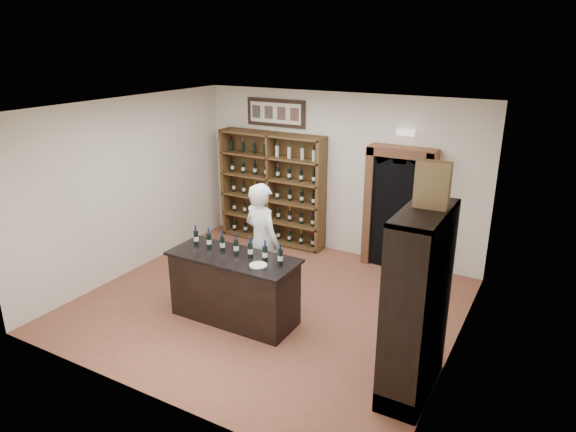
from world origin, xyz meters
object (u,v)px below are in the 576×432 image
object	(u,v)px
side_cabinet	(417,333)
wine_shelf	(273,188)
shopkeeper	(262,242)
tasting_counter	(234,288)
counter_bottle_0	(196,238)
wine_crate	(432,185)

from	to	relation	value
side_cabinet	wine_shelf	bearing A→B (deg)	139.79
shopkeeper	tasting_counter	bearing A→B (deg)	106.63
counter_bottle_0	wine_crate	distance (m)	3.69
wine_crate	counter_bottle_0	bearing A→B (deg)	173.29
tasting_counter	shopkeeper	distance (m)	0.88
counter_bottle_0	side_cabinet	distance (m)	3.48
wine_shelf	tasting_counter	size ratio (longest dim) A/B	1.17
tasting_counter	wine_crate	world-z (taller)	wine_crate
counter_bottle_0	shopkeeper	distance (m)	1.00
wine_crate	shopkeeper	bearing A→B (deg)	158.51
wine_shelf	counter_bottle_0	size ratio (longest dim) A/B	7.33
wine_shelf	wine_crate	bearing A→B (deg)	-39.31
tasting_counter	counter_bottle_0	distance (m)	0.95
side_cabinet	wine_crate	size ratio (longest dim) A/B	4.38
wine_shelf	shopkeeper	world-z (taller)	wine_shelf
tasting_counter	side_cabinet	world-z (taller)	side_cabinet
counter_bottle_0	shopkeeper	world-z (taller)	shopkeeper
counter_bottle_0	side_cabinet	size ratio (longest dim) A/B	0.14
wine_shelf	side_cabinet	size ratio (longest dim) A/B	1.00
wine_shelf	side_cabinet	world-z (taller)	same
counter_bottle_0	side_cabinet	bearing A→B (deg)	-6.36
counter_bottle_0	shopkeeper	bearing A→B (deg)	43.34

